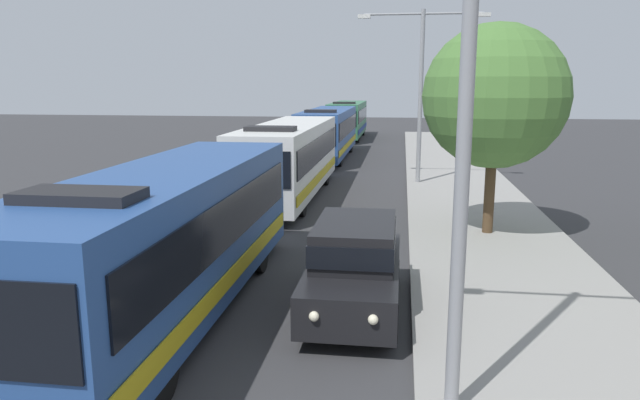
{
  "coord_description": "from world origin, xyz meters",
  "views": [
    {
      "loc": [
        3.3,
        -0.59,
        4.74
      ],
      "look_at": [
        1.36,
        13.19,
        1.91
      ],
      "focal_mm": 32.64,
      "sensor_mm": 36.0,
      "label": 1
    }
  ],
  "objects_px": {
    "bus_lead": "(170,236)",
    "bus_middle": "(328,131)",
    "bus_fourth_in_line": "(348,119)",
    "roadside_tree": "(495,97)",
    "streetlamp_near": "(470,29)",
    "bus_second_in_line": "(289,157)",
    "streetlamp_mid": "(421,78)",
    "white_suv": "(355,263)"
  },
  "relations": [
    {
      "from": "bus_second_in_line",
      "to": "streetlamp_near",
      "type": "xyz_separation_m",
      "value": [
        5.4,
        -15.88,
        3.7
      ]
    },
    {
      "from": "bus_lead",
      "to": "bus_middle",
      "type": "xyz_separation_m",
      "value": [
        0.0,
        25.64,
        0.0
      ]
    },
    {
      "from": "bus_middle",
      "to": "roadside_tree",
      "type": "distance_m",
      "value": 19.95
    },
    {
      "from": "bus_fourth_in_line",
      "to": "bus_middle",
      "type": "bearing_deg",
      "value": -90.0
    },
    {
      "from": "bus_lead",
      "to": "roadside_tree",
      "type": "distance_m",
      "value": 10.65
    },
    {
      "from": "bus_middle",
      "to": "roadside_tree",
      "type": "height_order",
      "value": "roadside_tree"
    },
    {
      "from": "bus_middle",
      "to": "streetlamp_near",
      "type": "bearing_deg",
      "value": -79.39
    },
    {
      "from": "bus_second_in_line",
      "to": "white_suv",
      "type": "distance_m",
      "value": 12.51
    },
    {
      "from": "bus_middle",
      "to": "bus_fourth_in_line",
      "type": "height_order",
      "value": "same"
    },
    {
      "from": "bus_fourth_in_line",
      "to": "streetlamp_near",
      "type": "bearing_deg",
      "value": -82.69
    },
    {
      "from": "white_suv",
      "to": "streetlamp_mid",
      "type": "height_order",
      "value": "streetlamp_mid"
    },
    {
      "from": "bus_second_in_line",
      "to": "roadside_tree",
      "type": "distance_m",
      "value": 9.5
    },
    {
      "from": "bus_lead",
      "to": "bus_fourth_in_line",
      "type": "bearing_deg",
      "value": 90.0
    },
    {
      "from": "roadside_tree",
      "to": "bus_middle",
      "type": "bearing_deg",
      "value": 111.74
    },
    {
      "from": "roadside_tree",
      "to": "white_suv",
      "type": "bearing_deg",
      "value": -119.21
    },
    {
      "from": "white_suv",
      "to": "bus_middle",
      "type": "bearing_deg",
      "value": 98.46
    },
    {
      "from": "bus_lead",
      "to": "streetlamp_mid",
      "type": "relative_size",
      "value": 1.37
    },
    {
      "from": "white_suv",
      "to": "streetlamp_near",
      "type": "xyz_separation_m",
      "value": [
        1.7,
        -3.95,
        4.36
      ]
    },
    {
      "from": "bus_second_in_line",
      "to": "roadside_tree",
      "type": "relative_size",
      "value": 1.81
    },
    {
      "from": "bus_middle",
      "to": "bus_fourth_in_line",
      "type": "distance_m",
      "value": 13.29
    },
    {
      "from": "bus_fourth_in_line",
      "to": "roadside_tree",
      "type": "bearing_deg",
      "value": -76.97
    },
    {
      "from": "bus_second_in_line",
      "to": "bus_fourth_in_line",
      "type": "xyz_separation_m",
      "value": [
        -0.0,
        26.21,
        -0.0
      ]
    },
    {
      "from": "roadside_tree",
      "to": "bus_fourth_in_line",
      "type": "bearing_deg",
      "value": 103.03
    },
    {
      "from": "bus_second_in_line",
      "to": "bus_middle",
      "type": "xyz_separation_m",
      "value": [
        0.0,
        12.92,
        0.0
      ]
    },
    {
      "from": "white_suv",
      "to": "roadside_tree",
      "type": "relative_size",
      "value": 0.74
    },
    {
      "from": "white_suv",
      "to": "streetlamp_near",
      "type": "bearing_deg",
      "value": -66.71
    },
    {
      "from": "bus_second_in_line",
      "to": "streetlamp_near",
      "type": "distance_m",
      "value": 17.18
    },
    {
      "from": "bus_middle",
      "to": "bus_lead",
      "type": "bearing_deg",
      "value": -90.0
    },
    {
      "from": "streetlamp_mid",
      "to": "roadside_tree",
      "type": "bearing_deg",
      "value": -78.07
    },
    {
      "from": "bus_second_in_line",
      "to": "streetlamp_near",
      "type": "bearing_deg",
      "value": -71.23
    },
    {
      "from": "bus_fourth_in_line",
      "to": "roadside_tree",
      "type": "relative_size",
      "value": 1.7
    },
    {
      "from": "streetlamp_near",
      "to": "bus_middle",
      "type": "bearing_deg",
      "value": 100.61
    },
    {
      "from": "bus_second_in_line",
      "to": "bus_middle",
      "type": "relative_size",
      "value": 0.97
    },
    {
      "from": "bus_second_in_line",
      "to": "roadside_tree",
      "type": "xyz_separation_m",
      "value": [
        7.32,
        -5.45,
        2.63
      ]
    },
    {
      "from": "streetlamp_mid",
      "to": "roadside_tree",
      "type": "relative_size",
      "value": 1.23
    },
    {
      "from": "bus_middle",
      "to": "roadside_tree",
      "type": "bearing_deg",
      "value": -68.26
    },
    {
      "from": "streetlamp_near",
      "to": "bus_fourth_in_line",
      "type": "bearing_deg",
      "value": 97.31
    },
    {
      "from": "white_suv",
      "to": "streetlamp_near",
      "type": "relative_size",
      "value": 0.54
    },
    {
      "from": "bus_second_in_line",
      "to": "roadside_tree",
      "type": "height_order",
      "value": "roadside_tree"
    },
    {
      "from": "bus_second_in_line",
      "to": "white_suv",
      "type": "relative_size",
      "value": 2.43
    },
    {
      "from": "streetlamp_near",
      "to": "roadside_tree",
      "type": "xyz_separation_m",
      "value": [
        1.93,
        10.43,
        -1.07
      ]
    },
    {
      "from": "bus_fourth_in_line",
      "to": "streetlamp_mid",
      "type": "relative_size",
      "value": 1.38
    }
  ]
}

